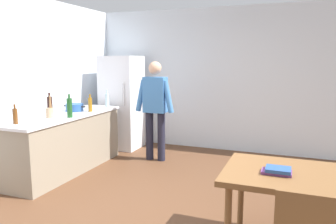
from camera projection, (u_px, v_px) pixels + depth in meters
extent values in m
plane|color=brown|center=(168.00, 214.00, 3.74)|extent=(14.00, 14.00, 0.00)
cube|color=silver|center=(225.00, 80.00, 6.29)|extent=(6.40, 0.12, 2.70)
cube|color=silver|center=(1.00, 87.00, 4.65)|extent=(0.12, 5.60, 2.70)
cube|color=gray|center=(66.00, 144.00, 5.13)|extent=(0.60, 2.12, 0.86)
cube|color=silver|center=(65.00, 116.00, 5.06)|extent=(0.64, 2.20, 0.04)
cube|color=white|center=(122.00, 102.00, 6.49)|extent=(0.70, 0.64, 1.80)
cylinder|color=#B2B2B7|center=(123.00, 94.00, 6.07)|extent=(0.02, 0.02, 0.40)
cylinder|color=#1E1E2D|center=(150.00, 136.00, 5.76)|extent=(0.13, 0.13, 0.84)
cylinder|color=#1E1E2D|center=(161.00, 137.00, 5.68)|extent=(0.13, 0.13, 0.84)
cube|color=#3D75B7|center=(155.00, 95.00, 5.61)|extent=(0.38, 0.22, 0.60)
sphere|color=tan|center=(155.00, 68.00, 5.54)|extent=(0.22, 0.22, 0.22)
cylinder|color=#3D75B7|center=(141.00, 96.00, 5.66)|extent=(0.20, 0.09, 0.55)
cylinder|color=#3D75B7|center=(168.00, 97.00, 5.48)|extent=(0.20, 0.09, 0.55)
cube|color=brown|center=(306.00, 177.00, 2.85)|extent=(1.40, 0.90, 0.05)
cylinder|color=brown|center=(228.00, 224.00, 2.80)|extent=(0.06, 0.06, 0.70)
cylinder|color=brown|center=(241.00, 193.00, 3.44)|extent=(0.06, 0.06, 0.70)
cylinder|color=#285193|center=(75.00, 107.00, 5.38)|extent=(0.28, 0.28, 0.12)
cube|color=black|center=(66.00, 106.00, 5.43)|extent=(0.06, 0.03, 0.02)
cube|color=black|center=(83.00, 107.00, 5.31)|extent=(0.06, 0.03, 0.02)
cylinder|color=tan|center=(50.00, 113.00, 4.76)|extent=(0.11, 0.11, 0.14)
cylinder|color=olive|center=(51.00, 103.00, 4.74)|extent=(0.02, 0.05, 0.22)
cylinder|color=olive|center=(50.00, 103.00, 4.73)|extent=(0.02, 0.04, 0.22)
cylinder|color=black|center=(50.00, 106.00, 4.97)|extent=(0.08, 0.08, 0.28)
cylinder|color=black|center=(49.00, 95.00, 4.95)|extent=(0.03, 0.03, 0.06)
cylinder|color=#1E5123|center=(70.00, 108.00, 4.76)|extent=(0.08, 0.08, 0.28)
cylinder|color=#1E5123|center=(69.00, 96.00, 4.74)|extent=(0.03, 0.03, 0.06)
cylinder|color=silver|center=(107.00, 100.00, 5.80)|extent=(0.07, 0.07, 0.24)
cylinder|color=silver|center=(107.00, 92.00, 5.78)|extent=(0.03, 0.03, 0.06)
cylinder|color=#996619|center=(90.00, 105.00, 5.32)|extent=(0.06, 0.06, 0.22)
cylinder|color=#996619|center=(90.00, 96.00, 5.30)|extent=(0.03, 0.03, 0.06)
cylinder|color=#5B3314|center=(15.00, 116.00, 4.28)|extent=(0.06, 0.06, 0.20)
cylinder|color=#5B3314|center=(14.00, 106.00, 4.26)|extent=(0.02, 0.02, 0.06)
cube|color=#753D7F|center=(277.00, 172.00, 2.86)|extent=(0.25, 0.15, 0.02)
cube|color=#284C8E|center=(278.00, 170.00, 2.85)|extent=(0.21, 0.17, 0.03)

